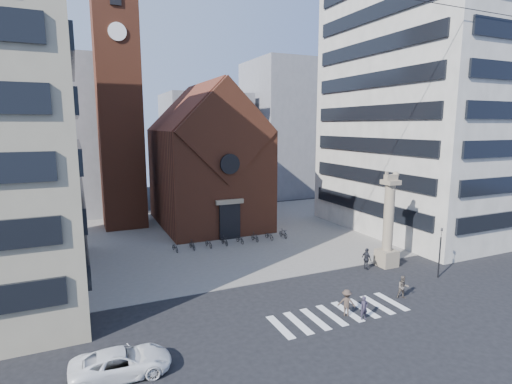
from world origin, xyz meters
TOP-DOWN VIEW (x-y plane):
  - ground at (0.00, 0.00)m, footprint 120.00×120.00m
  - piazza at (0.00, 19.00)m, footprint 46.00×30.00m
  - zebra_crossing at (0.55, -3.00)m, footprint 10.20×3.20m
  - church at (0.00, 25.04)m, footprint 12.00×16.65m
  - campanile at (-10.00, 28.00)m, footprint 5.50×5.50m
  - building_right at (24.00, 12.00)m, footprint 18.00×22.00m
  - bg_block_left at (-20.00, 40.00)m, footprint 16.00×14.00m
  - bg_block_mid at (6.00, 45.00)m, footprint 14.00×12.00m
  - bg_block_right at (22.00, 42.00)m, footprint 16.00×14.00m
  - lion_column at (10.01, 3.00)m, footprint 1.63×1.60m
  - traffic_light at (12.00, -1.00)m, footprint 0.13×0.16m
  - white_car at (-13.69, -4.07)m, footprint 5.07×2.47m
  - pedestrian_0 at (1.51, -4.33)m, footprint 0.58×0.39m
  - pedestrian_1 at (6.25, -2.89)m, footprint 1.03×0.94m
  - pedestrian_2 at (7.74, 3.00)m, footprint 0.53×1.16m
  - pedestrian_3 at (0.80, -3.40)m, footprint 1.35×1.22m
  - scooter_0 at (-6.62, 14.87)m, footprint 0.76×1.72m
  - scooter_1 at (-4.86, 14.87)m, footprint 0.63×1.66m
  - scooter_2 at (-3.10, 14.87)m, footprint 0.76×1.72m
  - scooter_3 at (-1.34, 14.87)m, footprint 0.63×1.66m
  - scooter_4 at (0.42, 14.87)m, footprint 0.76×1.72m
  - scooter_5 at (2.19, 14.87)m, footprint 0.63×1.66m
  - scooter_6 at (3.95, 14.87)m, footprint 0.76×1.72m
  - scooter_7 at (5.71, 14.87)m, footprint 0.63×1.66m

SIDE VIEW (x-z plane):
  - ground at x=0.00m, z-range 0.00..0.00m
  - zebra_crossing at x=0.55m, z-range 0.00..0.01m
  - piazza at x=0.00m, z-range 0.00..0.05m
  - scooter_0 at x=-6.62m, z-range 0.05..0.93m
  - scooter_2 at x=-3.10m, z-range 0.05..0.93m
  - scooter_4 at x=0.42m, z-range 0.05..0.93m
  - scooter_6 at x=3.95m, z-range 0.05..0.93m
  - scooter_1 at x=-4.86m, z-range 0.05..1.02m
  - scooter_3 at x=-1.34m, z-range 0.05..1.02m
  - scooter_5 at x=2.19m, z-range 0.05..1.02m
  - scooter_7 at x=5.71m, z-range 0.05..1.02m
  - white_car at x=-13.69m, z-range 0.00..1.39m
  - pedestrian_0 at x=1.51m, z-range 0.00..1.58m
  - pedestrian_1 at x=6.25m, z-range 0.00..1.72m
  - pedestrian_3 at x=0.80m, z-range 0.00..1.82m
  - pedestrian_2 at x=7.74m, z-range 0.00..1.95m
  - traffic_light at x=12.00m, z-range 0.14..4.44m
  - lion_column at x=10.01m, z-range -0.88..7.79m
  - church at x=0.00m, z-range -1.02..16.98m
  - bg_block_mid at x=6.00m, z-range 0.00..18.00m
  - bg_block_left at x=-20.00m, z-range 0.00..22.00m
  - bg_block_right at x=22.00m, z-range 0.00..24.00m
  - campanile at x=-10.00m, z-range 0.14..31.34m
  - building_right at x=24.00m, z-range 0.00..32.00m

